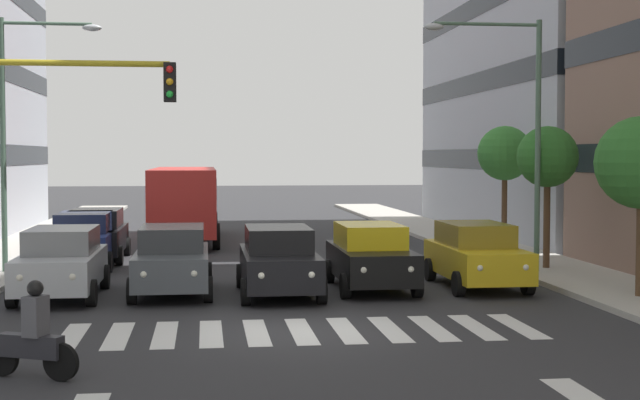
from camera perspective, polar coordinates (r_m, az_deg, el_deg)
ground_plane at (r=18.51m, az=-1.17°, el=-8.18°), size 180.00×180.00×0.00m
crosswalk_markings at (r=18.51m, az=-1.17°, el=-8.17°), size 9.45×2.80×0.01m
lane_arrow_0 at (r=14.15m, az=16.08°, el=-11.71°), size 0.50×2.20×0.01m
car_0 at (r=24.80m, az=9.69°, el=-3.36°), size 2.02×4.44×1.72m
car_1 at (r=24.10m, az=3.17°, el=-3.50°), size 2.02×4.44×1.72m
car_2 at (r=23.09m, az=-2.60°, el=-3.78°), size 2.02×4.44×1.72m
car_3 at (r=23.57m, az=-9.20°, el=-3.68°), size 2.02×4.44×1.72m
car_4 at (r=23.60m, az=-15.81°, el=-3.74°), size 2.02×4.44×1.72m
car_row2_0 at (r=31.58m, az=-13.79°, el=-2.09°), size 2.02×4.44×1.72m
car_row2_1 at (r=29.85m, az=-14.49°, el=-2.38°), size 2.02×4.44×1.72m
bus_behind_traffic at (r=38.06m, az=-8.45°, el=0.25°), size 2.78×10.50×3.00m
motorcycle_with_rider at (r=15.24m, az=-17.50°, el=-8.22°), size 1.58×0.82×1.57m
traffic_light_gantry at (r=18.48m, az=-18.32°, el=3.20°), size 4.34×0.36×5.50m
street_lamp_left at (r=27.11m, az=12.28°, el=5.11°), size 3.47×0.28×7.28m
street_lamp_right at (r=28.00m, az=-18.25°, el=4.91°), size 2.92×0.28×7.35m
street_tree_1 at (r=28.25m, az=14.00°, el=2.57°), size 1.84×1.84×4.26m
street_tree_2 at (r=33.20m, az=11.45°, el=2.82°), size 1.94×1.94×4.43m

